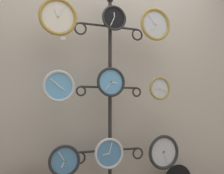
{
  "coord_description": "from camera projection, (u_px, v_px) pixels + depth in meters",
  "views": [
    {
      "loc": [
        -0.84,
        -1.79,
        0.95
      ],
      "look_at": [
        0.0,
        0.36,
        1.1
      ],
      "focal_mm": 42.0,
      "sensor_mm": 36.0,
      "label": 1
    }
  ],
  "objects": [
    {
      "name": "clock_bottom_left",
      "position": [
        64.0,
        161.0,
        2.06
      ],
      "size": [
        0.26,
        0.04,
        0.26
      ],
      "color": "#4C84B2"
    },
    {
      "name": "display_stand",
      "position": [
        110.0,
        136.0,
        2.33
      ],
      "size": [
        0.67,
        0.34,
        1.94
      ],
      "color": "#282623",
      "rests_on": "ground_plane"
    },
    {
      "name": "clock_bottom_center",
      "position": [
        109.0,
        153.0,
        2.22
      ],
      "size": [
        0.26,
        0.04,
        0.26
      ],
      "color": "#4C84B2"
    },
    {
      "name": "clock_middle_center",
      "position": [
        111.0,
        82.0,
        2.26
      ],
      "size": [
        0.26,
        0.04,
        0.26
      ],
      "color": "#60A8DB"
    },
    {
      "name": "shop_wall",
      "position": [
        104.0,
        58.0,
        2.53
      ],
      "size": [
        4.4,
        0.04,
        2.8
      ],
      "color": "#BCB2A3",
      "rests_on": "ground_plane"
    },
    {
      "name": "clock_bottom_right",
      "position": [
        164.0,
        152.0,
        2.4
      ],
      "size": [
        0.32,
        0.04,
        0.32
      ],
      "color": "silver"
    },
    {
      "name": "price_tag_upper",
      "position": [
        63.0,
        38.0,
        2.14
      ],
      "size": [
        0.04,
        0.0,
        0.03
      ],
      "color": "white"
    },
    {
      "name": "clock_top_left",
      "position": [
        58.0,
        17.0,
        2.14
      ],
      "size": [
        0.32,
        0.04,
        0.32
      ],
      "color": "silver"
    },
    {
      "name": "clock_top_right",
      "position": [
        155.0,
        24.0,
        2.43
      ],
      "size": [
        0.31,
        0.04,
        0.31
      ],
      "color": "silver"
    },
    {
      "name": "clock_middle_right",
      "position": [
        160.0,
        89.0,
        2.43
      ],
      "size": [
        0.22,
        0.04,
        0.22
      ],
      "color": "silver"
    },
    {
      "name": "clock_top_center",
      "position": [
        114.0,
        18.0,
        2.31
      ],
      "size": [
        0.23,
        0.04,
        0.23
      ],
      "color": "black"
    },
    {
      "name": "clock_middle_left",
      "position": [
        59.0,
        86.0,
        2.11
      ],
      "size": [
        0.26,
        0.04,
        0.26
      ],
      "color": "#60A8DB"
    }
  ]
}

